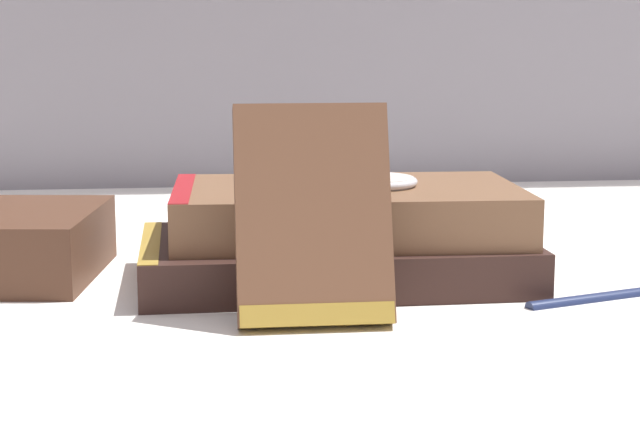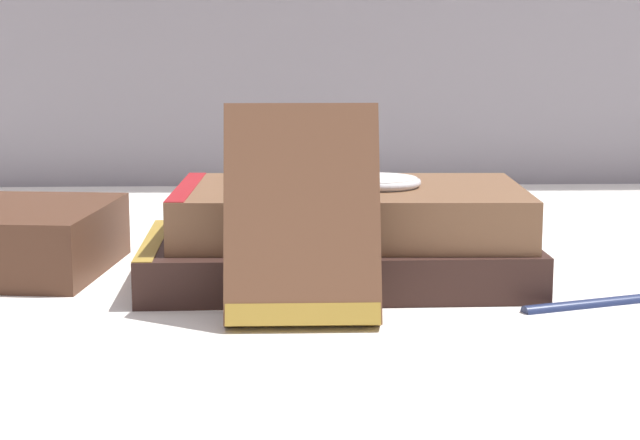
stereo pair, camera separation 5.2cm
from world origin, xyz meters
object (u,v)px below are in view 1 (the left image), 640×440
(book_flat_bottom, at_px, (326,259))
(fountain_pen, at_px, (620,290))
(book_leaning_front, at_px, (313,224))
(reading_glasses, at_px, (202,245))
(pocket_watch, at_px, (375,181))
(book_flat_top, at_px, (338,211))

(book_flat_bottom, relative_size, fountain_pen, 1.89)
(fountain_pen, bearing_deg, book_leaning_front, 171.39)
(fountain_pen, bearing_deg, reading_glasses, 125.87)
(pocket_watch, bearing_deg, book_flat_bottom, -170.52)
(book_flat_top, distance_m, fountain_pen, 0.18)
(book_leaning_front, relative_size, fountain_pen, 0.92)
(reading_glasses, bearing_deg, book_flat_bottom, -34.69)
(pocket_watch, xyz_separation_m, fountain_pen, (0.14, -0.07, -0.06))
(reading_glasses, distance_m, fountain_pen, 0.31)
(book_flat_bottom, xyz_separation_m, fountain_pen, (0.17, -0.06, -0.01))
(pocket_watch, bearing_deg, fountain_pen, -26.25)
(book_flat_bottom, height_order, book_leaning_front, book_leaning_front)
(book_flat_top, height_order, reading_glasses, book_flat_top)
(book_flat_bottom, xyz_separation_m, book_leaning_front, (-0.02, -0.10, 0.04))
(book_leaning_front, bearing_deg, fountain_pen, 9.91)
(pocket_watch, height_order, reading_glasses, pocket_watch)
(book_flat_top, height_order, pocket_watch, pocket_watch)
(pocket_watch, distance_m, fountain_pen, 0.17)
(book_flat_top, bearing_deg, fountain_pen, -21.14)
(book_flat_top, xyz_separation_m, pocket_watch, (0.02, -0.00, 0.02))
(book_flat_bottom, xyz_separation_m, book_flat_top, (0.01, 0.01, 0.03))
(book_flat_bottom, relative_size, reading_glasses, 2.45)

